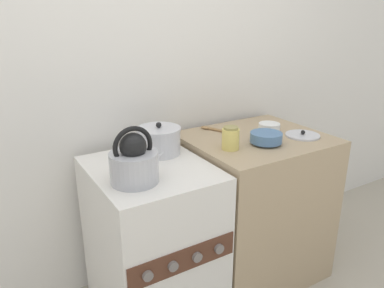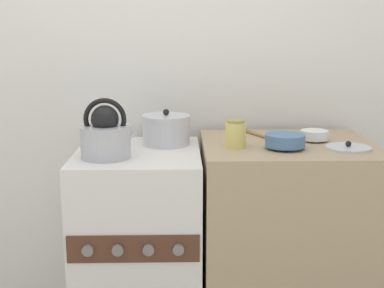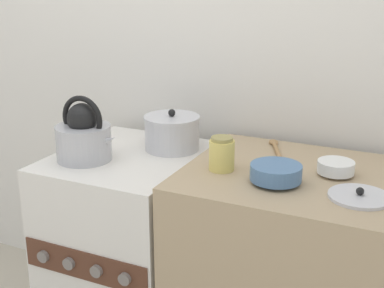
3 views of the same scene
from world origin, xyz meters
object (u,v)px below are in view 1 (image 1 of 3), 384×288
Objects in this scene: kettle at (134,162)px; cooking_pot at (159,140)px; loose_pot_lid at (303,135)px; stove at (153,243)px; enamel_bowl at (266,138)px; small_ceramic_bowl at (269,127)px; storage_jar at (231,138)px.

kettle is 1.14× the size of cooking_pot.
kettle reaches higher than loose_pot_lid.
stove is 3.76× the size of cooking_pot.
cooking_pot reaches higher than enamel_bowl.
enamel_bowl reaches higher than stove.
stove is 6.85× the size of small_ceramic_bowl.
enamel_bowl reaches higher than loose_pot_lid.
enamel_bowl is at bearing 0.73° from kettle.
enamel_bowl is at bearing -136.58° from small_ceramic_bowl.
cooking_pot reaches higher than storage_jar.
loose_pot_lid is at bearing 0.10° from kettle.
stove is 0.98m from loose_pot_lid.
cooking_pot is at bearing 172.27° from small_ceramic_bowl.
storage_jar is at bearing -162.49° from small_ceramic_bowl.
loose_pot_lid is (0.10, -0.16, -0.02)m from small_ceramic_bowl.
kettle is 1.52× the size of enamel_bowl.
stove is 3.31× the size of kettle.
loose_pot_lid is (0.26, -0.01, -0.03)m from enamel_bowl.
kettle is 0.90m from small_ceramic_bowl.
small_ceramic_bowl is 0.19m from loose_pot_lid.
small_ceramic_bowl is at bearing 10.18° from kettle.
storage_jar is (-0.20, 0.04, 0.02)m from enamel_bowl.
loose_pot_lid is at bearing -1.68° from enamel_bowl.
stove is at bearing 171.12° from storage_jar.
cooking_pot is 0.55m from enamel_bowl.
kettle is at bearing -169.82° from small_ceramic_bowl.
cooking_pot is 1.18× the size of loose_pot_lid.
small_ceramic_bowl is at bearing 17.51° from storage_jar.
enamel_bowl is 0.88× the size of loose_pot_lid.
kettle reaches higher than stove.
cooking_pot is at bearing 154.15° from enamel_bowl.
cooking_pot reaches higher than stove.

